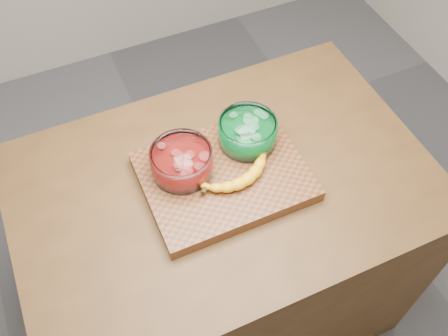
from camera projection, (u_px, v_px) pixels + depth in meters
name	position (u px, v px, depth m)	size (l,w,h in m)	color
ground	(224.00, 300.00, 2.15)	(3.50, 3.50, 0.00)	#545458
counter	(224.00, 252.00, 1.79)	(1.20, 0.80, 0.90)	#513418
cutting_board	(224.00, 176.00, 1.41)	(0.45, 0.35, 0.04)	brown
bowl_red	(182.00, 162.00, 1.37)	(0.17, 0.17, 0.08)	white
bowl_green	(247.00, 132.00, 1.43)	(0.17, 0.17, 0.08)	white
banana	(236.00, 170.00, 1.37)	(0.26, 0.15, 0.04)	#F9B016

